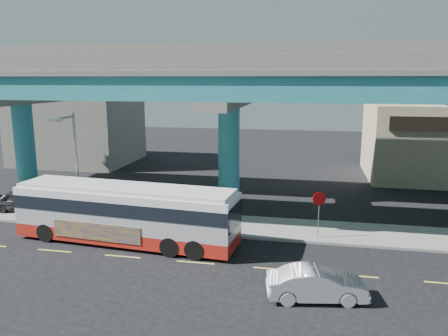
% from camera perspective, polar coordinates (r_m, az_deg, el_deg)
% --- Properties ---
extents(ground, '(120.00, 120.00, 0.00)m').
position_cam_1_polar(ground, '(23.25, -3.55, -11.93)').
color(ground, black).
rests_on(ground, ground).
extents(sidewalk, '(70.00, 4.00, 0.15)m').
position_cam_1_polar(sidewalk, '(28.21, -0.69, -7.43)').
color(sidewalk, gray).
rests_on(sidewalk, ground).
extents(lane_markings, '(58.00, 0.12, 0.01)m').
position_cam_1_polar(lane_markings, '(22.98, -3.74, -12.21)').
color(lane_markings, '#D8C64C').
rests_on(lane_markings, ground).
extents(viaduct, '(52.00, 12.40, 11.70)m').
position_cam_1_polar(viaduct, '(30.20, 0.71, 11.35)').
color(viaduct, '#21677E').
rests_on(viaduct, ground).
extents(building_beige, '(14.00, 10.23, 7.00)m').
position_cam_1_polar(building_beige, '(45.68, 27.02, 3.09)').
color(building_beige, tan).
rests_on(building_beige, ground).
extents(building_concrete, '(12.00, 10.00, 9.00)m').
position_cam_1_polar(building_concrete, '(51.60, -18.56, 5.70)').
color(building_concrete, gray).
rests_on(building_concrete, ground).
extents(transit_bus, '(13.20, 3.97, 3.34)m').
position_cam_1_polar(transit_bus, '(25.60, -12.70, -5.59)').
color(transit_bus, '#A31C13').
rests_on(transit_bus, ground).
extents(sedan, '(2.85, 4.71, 1.39)m').
position_cam_1_polar(sedan, '(19.60, 12.00, -14.62)').
color(sedan, silver).
rests_on(sedan, ground).
extents(parked_car, '(3.06, 4.69, 1.41)m').
position_cam_1_polar(parked_car, '(33.87, -24.80, -3.89)').
color(parked_car, '#2B2B30').
rests_on(parked_car, sidewalk).
extents(street_lamp, '(0.50, 2.33, 7.04)m').
position_cam_1_polar(street_lamp, '(28.36, -19.33, 1.81)').
color(street_lamp, gray).
rests_on(street_lamp, sidewalk).
extents(stop_sign, '(0.80, 0.31, 2.78)m').
position_cam_1_polar(stop_sign, '(25.77, 12.31, -4.67)').
color(stop_sign, gray).
rests_on(stop_sign, sidewalk).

